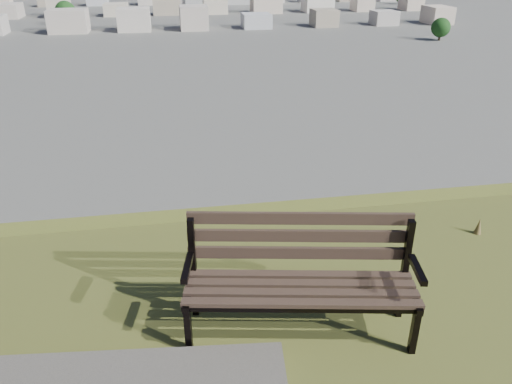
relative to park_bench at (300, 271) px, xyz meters
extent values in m
cube|color=#3C2F22|center=(-0.05, -0.28, -0.09)|extent=(1.77, 0.41, 0.03)
cube|color=#3C2F22|center=(-0.03, -0.16, -0.09)|extent=(1.77, 0.41, 0.03)
cube|color=#3C2F22|center=(-0.01, -0.04, -0.09)|extent=(1.77, 0.41, 0.03)
cube|color=#3C2F22|center=(0.01, 0.07, -0.09)|extent=(1.77, 0.41, 0.03)
cube|color=#3C2F22|center=(0.03, 0.15, 0.07)|extent=(1.76, 0.36, 0.10)
cube|color=#3C2F22|center=(0.03, 0.18, 0.21)|extent=(1.76, 0.36, 0.10)
cube|color=#3C2F22|center=(0.04, 0.20, 0.36)|extent=(1.76, 0.36, 0.10)
cube|color=black|center=(-0.89, -0.14, -0.31)|extent=(0.06, 0.07, 0.44)
cube|color=black|center=(-0.81, 0.28, -0.07)|extent=(0.06, 0.07, 0.91)
cube|color=black|center=(-0.86, 0.06, -0.12)|extent=(0.14, 0.50, 0.05)
cube|color=black|center=(-0.87, 0.01, 0.13)|extent=(0.11, 0.36, 0.04)
cube|color=black|center=(0.78, -0.45, -0.31)|extent=(0.06, 0.07, 0.44)
cube|color=black|center=(0.86, -0.03, -0.07)|extent=(0.06, 0.07, 0.91)
cube|color=black|center=(0.82, -0.26, -0.12)|extent=(0.14, 0.50, 0.05)
cube|color=black|center=(0.81, -0.31, 0.13)|extent=(0.11, 0.36, 0.04)
cube|color=black|center=(-0.05, -0.29, -0.13)|extent=(1.76, 0.37, 0.04)
cube|color=black|center=(0.02, 0.08, -0.13)|extent=(1.76, 0.37, 0.04)
cone|color=brown|center=(2.28, 1.08, -0.44)|extent=(0.08, 0.08, 0.18)
cube|color=#B9AC9F|center=(-36.12, 197.88, -22.03)|extent=(11.00, 11.00, 7.00)
cube|color=beige|center=(-12.12, 197.88, -22.03)|extent=(11.00, 11.00, 7.00)
cube|color=#B3B3B8|center=(11.88, 197.88, -22.03)|extent=(11.00, 11.00, 7.00)
cube|color=beige|center=(35.88, 197.88, -22.03)|extent=(11.00, 11.00, 7.00)
cube|color=#9E907A|center=(59.88, 197.88, -22.03)|extent=(11.00, 11.00, 7.00)
cube|color=beige|center=(83.88, 197.88, -22.03)|extent=(11.00, 11.00, 7.00)
cube|color=#B6AEA5|center=(107.88, 197.88, -22.03)|extent=(11.00, 11.00, 7.00)
cube|color=beige|center=(-72.12, 247.88, -22.03)|extent=(11.00, 11.00, 7.00)
cube|color=#B3B3B8|center=(-48.12, 247.88, -22.03)|extent=(11.00, 11.00, 7.00)
cube|color=beige|center=(-24.12, 247.88, -22.03)|extent=(11.00, 11.00, 7.00)
cube|color=#9E907A|center=(-0.12, 247.88, -22.03)|extent=(11.00, 11.00, 7.00)
cube|color=beige|center=(23.88, 247.88, -22.03)|extent=(11.00, 11.00, 7.00)
cube|color=#B6AEA5|center=(47.88, 247.88, -22.03)|extent=(11.00, 11.00, 7.00)
cube|color=silver|center=(71.88, 247.88, -22.03)|extent=(11.00, 11.00, 7.00)
cube|color=#B9AC9F|center=(95.88, 247.88, -22.03)|extent=(11.00, 11.00, 7.00)
cube|color=beige|center=(119.88, 247.88, -22.03)|extent=(11.00, 11.00, 7.00)
cube|color=#9E907A|center=(-84.12, 297.88, -22.03)|extent=(11.00, 11.00, 7.00)
cylinder|color=#2E2417|center=(89.88, 157.88, -24.48)|extent=(0.80, 0.80, 2.10)
sphere|color=black|center=(89.88, 157.88, -21.33)|extent=(6.30, 6.30, 6.30)
cylinder|color=#2E2417|center=(-40.12, 217.88, -24.18)|extent=(0.80, 0.80, 2.70)
sphere|color=black|center=(-40.12, 217.88, -20.13)|extent=(8.10, 8.10, 8.10)
cylinder|color=#2E2417|center=(129.88, 277.88, -24.55)|extent=(0.80, 0.80, 1.95)
cylinder|color=#2E2417|center=(39.88, 297.88, -24.48)|extent=(0.80, 0.80, 2.10)
camera|label=1|loc=(-0.89, -3.11, 2.25)|focal=35.00mm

